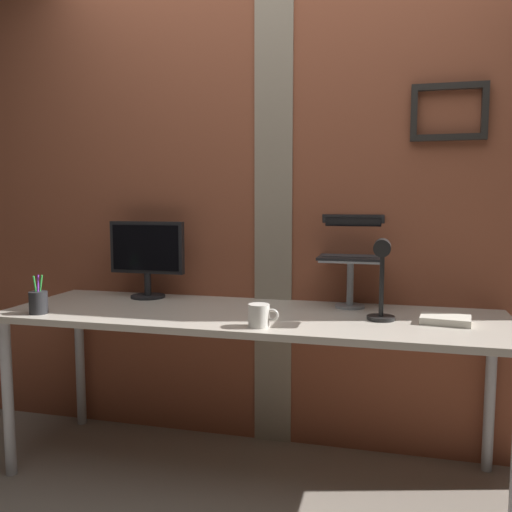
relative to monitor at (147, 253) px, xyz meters
The scene contains 10 objects.
ground_plane 1.27m from the monitor, 23.38° to the right, with size 6.00×6.00×0.00m, color gray.
brick_wall_back 0.80m from the monitor, 14.14° to the left, with size 3.74×0.16×2.63m.
desk 0.73m from the monitor, 20.50° to the right, with size 2.28×0.71×0.76m.
monitor is the anchor object (origin of this frame).
laptop_stand 1.05m from the monitor, ahead, with size 0.28×0.22×0.23m.
laptop 1.05m from the monitor, ahead, with size 0.30×0.28×0.21m.
desk_lamp 1.23m from the monitor, 13.42° to the right, with size 0.12×0.20×0.35m.
pen_cup 0.60m from the monitor, 121.97° to the right, with size 0.08×0.08×0.18m.
coffee_mug 0.90m from the monitor, 33.81° to the right, with size 0.13×0.09×0.09m.
paper_clutter_stack 1.50m from the monitor, ahead, with size 0.20×0.14×0.03m, color silver.
Camera 1 is at (0.52, -2.23, 1.28)m, focal length 37.40 mm.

